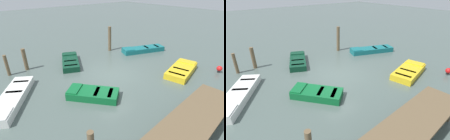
{
  "view_description": "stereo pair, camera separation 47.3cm",
  "coord_description": "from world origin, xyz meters",
  "views": [
    {
      "loc": [
        6.69,
        7.95,
        5.46
      ],
      "look_at": [
        0.0,
        0.0,
        0.35
      ],
      "focal_mm": 28.02,
      "sensor_mm": 36.0,
      "label": 1
    },
    {
      "loc": [
        6.32,
        8.25,
        5.46
      ],
      "look_at": [
        0.0,
        0.0,
        0.35
      ],
      "focal_mm": 28.02,
      "sensor_mm": 36.0,
      "label": 2
    }
  ],
  "objects": [
    {
      "name": "ground_plane",
      "position": [
        0.0,
        0.0,
        0.0
      ],
      "size": [
        80.0,
        80.0,
        0.0
      ],
      "primitive_type": "plane",
      "color": "#4C5B56"
    },
    {
      "name": "dock_segment",
      "position": [
        1.22,
        6.05,
        0.84
      ],
      "size": [
        6.04,
        1.88,
        0.95
      ],
      "rotation": [
        0.0,
        0.0,
        0.06
      ],
      "color": "brown",
      "rests_on": "ground_plane"
    },
    {
      "name": "rowboat_white",
      "position": [
        5.85,
        -0.99,
        0.22
      ],
      "size": [
        3.06,
        3.93,
        0.46
      ],
      "rotation": [
        0.0,
        0.0,
        1.0
      ],
      "color": "silver",
      "rests_on": "ground_plane"
    },
    {
      "name": "rowboat_dark_green",
      "position": [
        1.3,
        -3.34,
        0.22
      ],
      "size": [
        2.3,
        3.21,
        0.46
      ],
      "rotation": [
        0.0,
        0.0,
        4.28
      ],
      "color": "#0C3823",
      "rests_on": "ground_plane"
    },
    {
      "name": "rowboat_teal",
      "position": [
        -5.0,
        -1.65,
        0.22
      ],
      "size": [
        3.91,
        2.3,
        0.46
      ],
      "rotation": [
        0.0,
        0.0,
        5.92
      ],
      "color": "#14666B",
      "rests_on": "ground_plane"
    },
    {
      "name": "rowboat_yellow",
      "position": [
        -3.8,
        2.84,
        0.22
      ],
      "size": [
        3.28,
        1.99,
        0.46
      ],
      "rotation": [
        0.0,
        0.0,
        3.38
      ],
      "color": "gold",
      "rests_on": "ground_plane"
    },
    {
      "name": "rowboat_green",
      "position": [
        2.45,
        1.33,
        0.22
      ],
      "size": [
        2.59,
        2.77,
        0.46
      ],
      "rotation": [
        0.0,
        0.0,
        5.41
      ],
      "color": "#0F602D",
      "rests_on": "ground_plane"
    },
    {
      "name": "mooring_piling_far_left",
      "position": [
        4.12,
        -4.49,
        0.77
      ],
      "size": [
        0.26,
        0.26,
        1.55
      ],
      "primitive_type": "cylinder",
      "color": "brown",
      "rests_on": "ground_plane"
    },
    {
      "name": "mooring_piling_mid_right",
      "position": [
        -2.93,
        -3.81,
        1.08
      ],
      "size": [
        0.27,
        0.27,
        2.17
      ],
      "primitive_type": "cylinder",
      "color": "brown",
      "rests_on": "ground_plane"
    },
    {
      "name": "mooring_piling_near_right",
      "position": [
        5.29,
        -4.37,
        0.71
      ],
      "size": [
        0.21,
        0.21,
        1.42
      ],
      "primitive_type": "cylinder",
      "color": "brown",
      "rests_on": "ground_plane"
    },
    {
      "name": "marker_buoy",
      "position": [
        -5.83,
        4.47,
        0.29
      ],
      "size": [
        0.36,
        0.36,
        0.48
      ],
      "color": "#262626",
      "rests_on": "ground_plane"
    }
  ]
}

